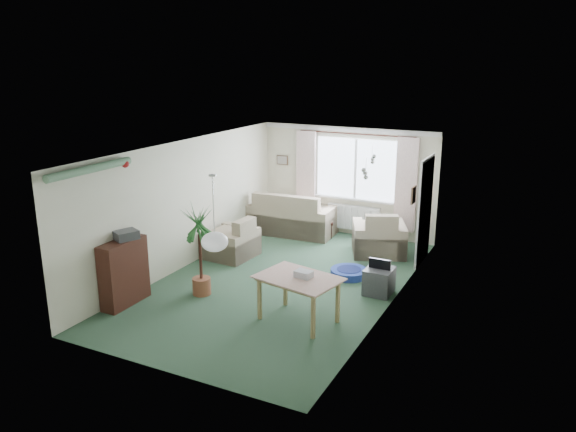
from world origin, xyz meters
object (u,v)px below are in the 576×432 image
at_px(armchair_corner, 379,232).
at_px(pet_bed, 349,273).
at_px(coffee_table, 315,228).
at_px(bookshelf, 124,273).
at_px(tv_cube, 379,281).
at_px(dining_table, 298,300).
at_px(armchair_left, 231,237).
at_px(houseplant, 200,251).
at_px(sofa, 293,212).

relative_size(armchair_corner, pet_bed, 1.52).
distance_m(coffee_table, bookshelf, 4.83).
bearing_deg(tv_cube, bookshelf, -147.49).
xyz_separation_m(coffee_table, pet_bed, (1.53, -1.93, -0.11)).
bearing_deg(dining_table, coffee_table, 110.33).
xyz_separation_m(armchair_corner, bookshelf, (-2.92, -4.14, 0.08)).
relative_size(armchair_left, houseplant, 0.59).
relative_size(armchair_corner, houseplant, 0.66).
bearing_deg(armchair_corner, armchair_left, 7.11).
xyz_separation_m(bookshelf, tv_cube, (3.54, 2.21, -0.31)).
xyz_separation_m(coffee_table, tv_cube, (2.24, -2.43, 0.04)).
xyz_separation_m(bookshelf, dining_table, (2.76, 0.68, -0.19)).
height_order(bookshelf, houseplant, houseplant).
xyz_separation_m(sofa, pet_bed, (2.08, -1.93, -0.41)).
relative_size(sofa, tv_cube, 3.92).
bearing_deg(tv_cube, sofa, 139.60).
relative_size(armchair_corner, tv_cube, 2.09).
height_order(armchair_left, houseplant, houseplant).
relative_size(sofa, armchair_left, 2.09).
height_order(armchair_left, coffee_table, armchair_left).
bearing_deg(pet_bed, sofa, 137.18).
height_order(armchair_left, bookshelf, bookshelf).
distance_m(armchair_left, houseplant, 1.90).
height_order(coffee_table, houseplant, houseplant).
bearing_deg(armchair_left, coffee_table, 157.81).
relative_size(bookshelf, tv_cube, 2.18).
bearing_deg(armchair_left, armchair_corner, 123.55).
relative_size(sofa, armchair_corner, 1.87).
bearing_deg(sofa, coffee_table, 176.46).
bearing_deg(pet_bed, dining_table, -91.72).
bearing_deg(coffee_table, houseplant, -96.29).
bearing_deg(houseplant, armchair_left, 106.79).
bearing_deg(pet_bed, houseplant, -136.41).
bearing_deg(armchair_corner, houseplant, 35.17).
distance_m(armchair_corner, coffee_table, 1.72).
bearing_deg(armchair_left, sofa, 172.11).
bearing_deg(pet_bed, armchair_corner, 86.17).
relative_size(armchair_corner, coffee_table, 1.27).
distance_m(coffee_table, pet_bed, 2.46).
xyz_separation_m(sofa, dining_table, (2.02, -3.96, -0.14)).
bearing_deg(houseplant, bookshelf, -135.70).
bearing_deg(armchair_corner, pet_bed, 63.19).
relative_size(tv_cube, pet_bed, 0.73).
height_order(houseplant, tv_cube, houseplant).
bearing_deg(dining_table, armchair_corner, 87.41).
relative_size(armchair_corner, bookshelf, 0.96).
relative_size(armchair_corner, armchair_left, 1.12).
height_order(sofa, coffee_table, sofa).
xyz_separation_m(armchair_left, dining_table, (2.42, -1.96, -0.07)).
bearing_deg(coffee_table, armchair_corner, -17.04).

